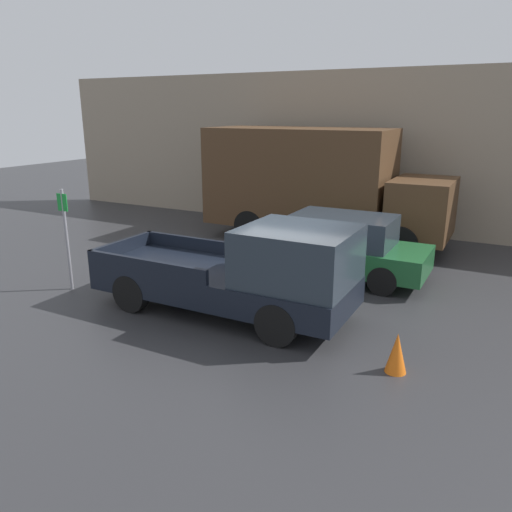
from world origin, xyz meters
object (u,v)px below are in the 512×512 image
at_px(delivery_truck, 314,182).
at_px(parking_sign, 66,234).
at_px(pickup_truck, 247,273).
at_px(traffic_cone, 397,353).
at_px(car, 339,246).
at_px(newspaper_box, 251,206).

relative_size(delivery_truck, parking_sign, 3.18).
bearing_deg(pickup_truck, traffic_cone, -15.19).
distance_m(parking_sign, traffic_cone, 7.85).
xyz_separation_m(car, delivery_truck, (-1.95, 3.18, 1.11)).
xyz_separation_m(car, newspaper_box, (-5.31, 5.14, -0.29)).
height_order(parking_sign, traffic_cone, parking_sign).
distance_m(car, traffic_cone, 4.93).
bearing_deg(parking_sign, delivery_truck, 64.51).
relative_size(car, delivery_truck, 0.59).
bearing_deg(delivery_truck, parking_sign, -115.49).
height_order(car, newspaper_box, car).
xyz_separation_m(pickup_truck, delivery_truck, (-1.14, 6.55, 0.97)).
relative_size(car, parking_sign, 1.88).
bearing_deg(traffic_cone, delivery_truck, 120.63).
bearing_deg(pickup_truck, delivery_truck, 99.89).
distance_m(delivery_truck, traffic_cone, 8.78).
relative_size(delivery_truck, traffic_cone, 11.17).
height_order(delivery_truck, newspaper_box, delivery_truck).
relative_size(pickup_truck, newspaper_box, 5.25).
relative_size(car, traffic_cone, 6.58).
xyz_separation_m(delivery_truck, newspaper_box, (-3.36, 1.95, -1.39)).
relative_size(parking_sign, traffic_cone, 3.51).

